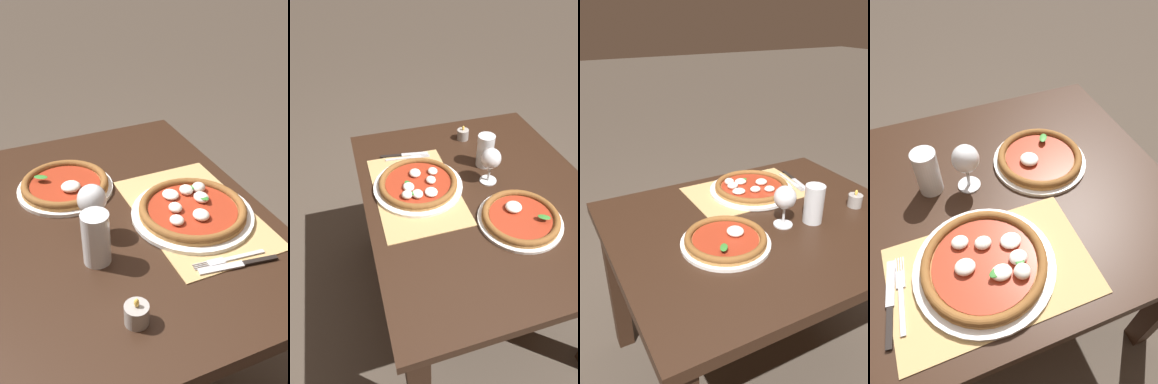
% 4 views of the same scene
% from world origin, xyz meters
% --- Properties ---
extents(ground_plane, '(24.00, 24.00, 0.00)m').
position_xyz_m(ground_plane, '(0.00, 0.00, 0.00)').
color(ground_plane, '#473D33').
extents(dining_table, '(1.11, 0.91, 0.74)m').
position_xyz_m(dining_table, '(0.00, 0.00, 0.63)').
color(dining_table, black).
rests_on(dining_table, ground).
extents(paper_placemat, '(0.50, 0.32, 0.00)m').
position_xyz_m(paper_placemat, '(-0.08, -0.24, 0.74)').
color(paper_placemat, tan).
rests_on(paper_placemat, dining_table).
extents(pizza_near, '(0.36, 0.36, 0.05)m').
position_xyz_m(pizza_near, '(-0.09, -0.23, 0.76)').
color(pizza_near, white).
rests_on(pizza_near, paper_placemat).
extents(pizza_far, '(0.30, 0.30, 0.05)m').
position_xyz_m(pizza_far, '(0.20, 0.07, 0.76)').
color(pizza_far, white).
rests_on(pizza_far, dining_table).
extents(wine_glass, '(0.08, 0.08, 0.16)m').
position_xyz_m(wine_glass, '(-0.05, 0.06, 0.85)').
color(wine_glass, silver).
rests_on(wine_glass, dining_table).
extents(pint_glass, '(0.07, 0.07, 0.15)m').
position_xyz_m(pint_glass, '(-0.16, 0.08, 0.81)').
color(pint_glass, silver).
rests_on(pint_glass, dining_table).
extents(fork, '(0.04, 0.20, 0.00)m').
position_xyz_m(fork, '(-0.30, -0.22, 0.75)').
color(fork, '#B7B7BC').
rests_on(fork, paper_placemat).
extents(knife, '(0.05, 0.22, 0.01)m').
position_xyz_m(knife, '(-0.32, -0.23, 0.75)').
color(knife, black).
rests_on(knife, paper_placemat).
extents(votive_candle, '(0.06, 0.06, 0.07)m').
position_xyz_m(votive_candle, '(-0.38, 0.07, 0.76)').
color(votive_candle, gray).
rests_on(votive_candle, dining_table).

